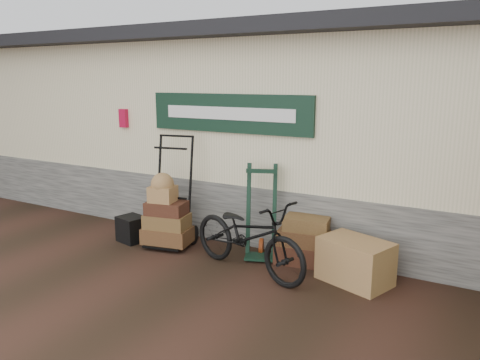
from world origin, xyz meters
name	(u,v)px	position (x,y,z in m)	size (l,w,h in m)	color
ground	(211,268)	(0.00, 0.00, 0.00)	(80.00, 80.00, 0.00)	black
station_building	(295,127)	(-0.01, 2.74, 1.61)	(14.40, 4.10, 3.20)	#4C4C47
porter_trolley	(172,190)	(-1.02, 0.53, 0.83)	(0.83, 0.62, 1.66)	black
green_barrow	(261,212)	(0.37, 0.70, 0.65)	(0.47, 0.40, 1.30)	black
suitcase_stack	(304,239)	(0.97, 0.80, 0.33)	(0.73, 0.46, 0.65)	#3D1D13
wicker_hamper	(355,261)	(1.75, 0.51, 0.27)	(0.82, 0.54, 0.54)	#955D3B
black_trunk	(132,229)	(-1.63, 0.30, 0.19)	(0.39, 0.33, 0.39)	black
bicycle	(248,231)	(0.47, 0.14, 0.55)	(1.88, 0.65, 1.09)	black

